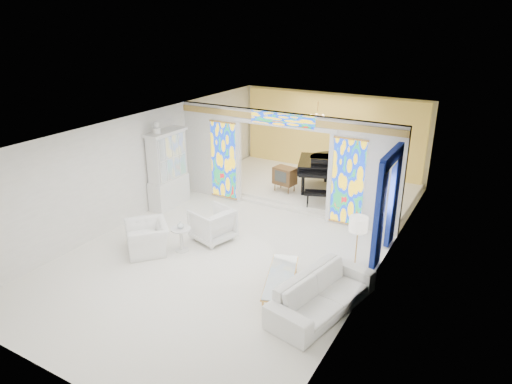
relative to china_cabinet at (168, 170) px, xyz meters
The scene contains 24 objects.
floor 3.47m from the china_cabinet, 10.50° to the right, with size 12.00×12.00×0.00m, color white.
ceiling 3.75m from the china_cabinet, 10.50° to the right, with size 7.00×12.00×0.02m, color silver.
wall_back 6.30m from the china_cabinet, 59.24° to the left, with size 7.00×0.02×3.00m, color white.
wall_front 7.35m from the china_cabinet, 64.01° to the right, with size 7.00×0.02×3.00m, color white.
wall_left 0.74m from the china_cabinet, 115.42° to the right, with size 0.02×12.00×3.00m, color white.
wall_right 6.75m from the china_cabinet, ahead, with size 0.02×12.00×3.00m, color white.
partition_wall 3.54m from the china_cabinet, 23.50° to the left, with size 7.00×0.22×3.00m.
stained_glass_left 1.76m from the china_cabinet, 47.47° to the left, with size 0.90×0.04×2.40m, color gold.
stained_glass_right 5.41m from the china_cabinet, 13.85° to the left, with size 0.90×0.04×2.40m, color gold.
stained_glass_transom 3.84m from the china_cabinet, 21.91° to the left, with size 2.00×0.04×0.34m, color gold.
alcove_platform 4.88m from the china_cabinet, 47.45° to the left, with size 6.80×3.80×0.18m, color white.
gold_curtain_back 6.19m from the china_cabinet, 58.67° to the left, with size 6.70×0.10×2.90m, color #E0C64E.
chandelier 5.02m from the china_cabinet, 44.89° to the left, with size 0.48×0.48×0.30m, color #CC9247.
blue_drapes 6.63m from the china_cabinet, ahead, with size 0.14×1.85×2.65m.
china_cabinet is the anchor object (origin of this frame).
armchair_left 3.05m from the china_cabinet, 61.15° to the right, with size 1.14×0.99×0.74m, color white.
armchair_right 2.89m from the china_cabinet, 26.99° to the right, with size 0.95×0.98×0.89m, color white.
sofa 6.79m from the china_cabinet, 23.85° to the right, with size 2.57×1.01×0.75m, color white.
side_table 3.15m from the china_cabinet, 45.01° to the right, with size 0.63×0.63×0.63m.
vase 3.09m from the china_cabinet, 45.01° to the right, with size 0.17×0.17×0.18m, color white.
coffee_table 5.84m from the china_cabinet, 26.69° to the right, with size 1.14×1.94×0.41m.
floor_lamp 6.59m from the china_cabinet, 12.98° to the right, with size 0.50×0.50×1.61m.
grand_piano 5.17m from the china_cabinet, 42.16° to the left, with size 2.16×3.28×1.18m.
tv_console 3.73m from the china_cabinet, 41.65° to the left, with size 0.75×0.57×0.80m.
Camera 1 is at (5.61, -9.53, 5.59)m, focal length 32.00 mm.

